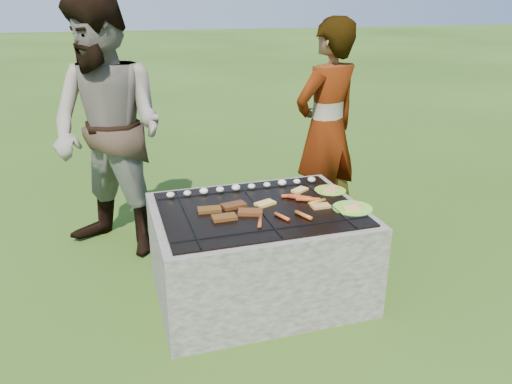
{
  "coord_description": "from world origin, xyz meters",
  "views": [
    {
      "loc": [
        -0.85,
        -2.74,
        1.83
      ],
      "look_at": [
        0.0,
        0.05,
        0.7
      ],
      "focal_mm": 35.0,
      "sensor_mm": 36.0,
      "label": 1
    }
  ],
  "objects_px": {
    "fire_pit": "(258,255)",
    "cook": "(326,130)",
    "bystander": "(109,131)",
    "plate_far": "(330,191)",
    "plate_near": "(352,209)"
  },
  "relations": [
    {
      "from": "plate_near",
      "to": "plate_far",
      "type": "bearing_deg",
      "value": 90.02
    },
    {
      "from": "cook",
      "to": "bystander",
      "type": "distance_m",
      "value": 1.67
    },
    {
      "from": "plate_far",
      "to": "plate_near",
      "type": "xyz_separation_m",
      "value": [
        0.0,
        -0.33,
        0.0
      ]
    },
    {
      "from": "fire_pit",
      "to": "plate_far",
      "type": "bearing_deg",
      "value": 15.03
    },
    {
      "from": "fire_pit",
      "to": "cook",
      "type": "relative_size",
      "value": 0.76
    },
    {
      "from": "fire_pit",
      "to": "cook",
      "type": "distance_m",
      "value": 1.29
    },
    {
      "from": "plate_near",
      "to": "cook",
      "type": "xyz_separation_m",
      "value": [
        0.26,
        0.99,
        0.25
      ]
    },
    {
      "from": "cook",
      "to": "bystander",
      "type": "height_order",
      "value": "bystander"
    },
    {
      "from": "plate_far",
      "to": "bystander",
      "type": "xyz_separation_m",
      "value": [
        -1.4,
        0.76,
        0.33
      ]
    },
    {
      "from": "plate_near",
      "to": "bystander",
      "type": "xyz_separation_m",
      "value": [
        -1.4,
        1.09,
        0.33
      ]
    },
    {
      "from": "plate_near",
      "to": "cook",
      "type": "relative_size",
      "value": 0.15
    },
    {
      "from": "plate_far",
      "to": "cook",
      "type": "height_order",
      "value": "cook"
    },
    {
      "from": "plate_far",
      "to": "cook",
      "type": "relative_size",
      "value": 0.13
    },
    {
      "from": "fire_pit",
      "to": "bystander",
      "type": "relative_size",
      "value": 0.69
    },
    {
      "from": "plate_near",
      "to": "cook",
      "type": "distance_m",
      "value": 1.05
    }
  ]
}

